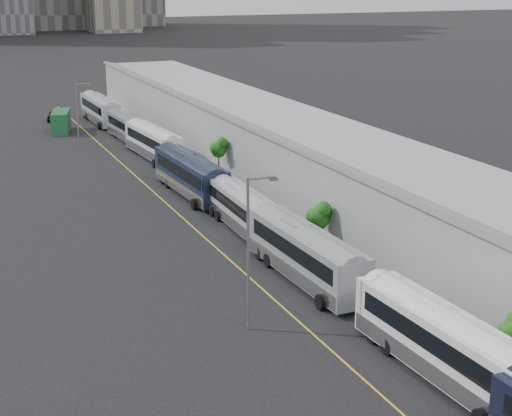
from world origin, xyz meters
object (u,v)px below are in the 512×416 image
bus_8 (101,112)px  street_lamp_near (251,245)px  bus_4 (244,213)px  shipping_container (61,122)px  suv (56,116)px  bus_5 (191,178)px  street_lamp_far (79,111)px  bus_2 (444,350)px  bus_6 (154,145)px  bus_3 (305,258)px  bus_7 (129,130)px

bus_8 → street_lamp_near: street_lamp_near is taller
bus_4 → shipping_container: size_ratio=2.02×
shipping_container → suv: 9.47m
bus_4 → bus_5: (-0.69, 12.44, 0.19)m
street_lamp_far → street_lamp_near: bearing=-90.5°
bus_2 → street_lamp_near: street_lamp_near is taller
street_lamp_near → suv: (0.84, 78.94, -4.93)m
bus_5 → shipping_container: 38.89m
bus_6 → shipping_container: (-7.48, 21.02, -0.15)m
bus_2 → street_lamp_near: size_ratio=1.40×
bus_3 → bus_4: bus_3 is taller
bus_3 → suv: bearing=93.1°
bus_8 → street_lamp_near: (-6.71, -74.22, 3.94)m
street_lamp_far → shipping_container: 12.12m
bus_2 → street_lamp_near: 12.97m
bus_2 → bus_5: bus_5 is taller
street_lamp_near → street_lamp_far: bearing=89.5°
bus_6 → bus_7: bearing=86.9°
bus_6 → suv: (-6.70, 30.42, -0.92)m
bus_2 → bus_3: bearing=89.9°
bus_4 → bus_8: bus_8 is taller
bus_2 → bus_5: 41.08m
street_lamp_near → bus_2: bearing=-53.3°
bus_5 → bus_8: (0.24, 43.05, -0.03)m
street_lamp_near → shipping_container: street_lamp_near is taller
shipping_container → street_lamp_far: bearing=-73.2°
bus_7 → street_lamp_near: 60.13m
bus_7 → suv: bus_7 is taller
bus_8 → street_lamp_far: 17.74m
bus_8 → shipping_container: bearing=-146.5°
bus_5 → bus_6: bus_5 is taller
bus_3 → bus_5: size_ratio=0.99×
bus_8 → street_lamp_far: street_lamp_far is taller
shipping_container → bus_4: bearing=-67.5°
street_lamp_near → shipping_container: (0.06, 69.53, -4.15)m
bus_5 → bus_7: bearing=85.9°
bus_7 → suv: (-6.47, 19.40, -0.78)m
bus_3 → bus_4: size_ratio=1.12×
bus_3 → bus_6: bus_3 is taller
bus_4 → bus_6: 29.79m
bus_7 → street_lamp_near: (-7.31, -59.54, 4.15)m
bus_4 → bus_7: size_ratio=1.03×
street_lamp_near → suv: bearing=89.4°
suv → bus_6: bearing=-63.2°
bus_5 → bus_8: size_ratio=1.02×
bus_8 → shipping_container: 8.14m
bus_6 → bus_5: bearing=-97.8°
street_lamp_far → suv: (0.31, 21.06, -4.09)m
bus_3 → street_lamp_far: street_lamp_far is taller
bus_6 → bus_7: (-0.23, 11.03, -0.14)m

